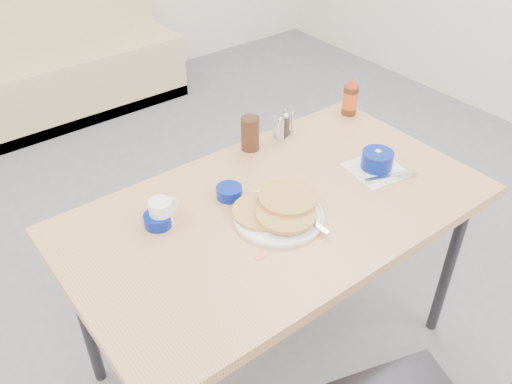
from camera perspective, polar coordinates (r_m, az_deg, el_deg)
booth_bench at (r=4.01m, az=-22.07°, el=11.96°), size 1.90×0.56×1.22m
dining_table at (r=1.83m, az=2.26°, el=-3.05°), size 1.40×0.80×0.76m
pancake_plate at (r=1.73m, az=2.41°, el=-2.05°), size 0.30×0.31×0.05m
coffee_mug at (r=1.72m, az=-9.87°, el=-2.04°), size 0.11×0.07×0.08m
grits_setting at (r=1.98m, az=12.62°, el=3.04°), size 0.21×0.22×0.08m
creamer_bowl at (r=1.73m, az=-10.30°, el=-2.93°), size 0.09×0.09×0.04m
butter_bowl at (r=1.82m, az=-2.84°, el=-0.02°), size 0.09×0.09×0.04m
amber_tumbler at (r=2.04m, az=-0.62°, el=6.18°), size 0.09×0.09×0.13m
condiment_caddy at (r=2.15m, az=2.87°, el=6.85°), size 0.10×0.07×0.10m
syrup_bottle at (r=2.31m, az=9.90°, el=9.71°), size 0.06×0.06×0.17m
sugar_wrapper at (r=1.61m, az=0.55°, el=-6.69°), size 0.05×0.04×0.00m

